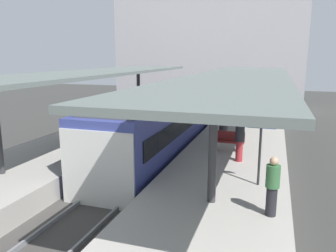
# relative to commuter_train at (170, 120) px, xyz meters

# --- Properties ---
(ground_plane) EXTENTS (80.00, 80.00, 0.00)m
(ground_plane) POSITION_rel_commuter_train_xyz_m (0.00, -3.14, -1.73)
(ground_plane) COLOR #383835
(platform_left) EXTENTS (4.40, 28.00, 1.00)m
(platform_left) POSITION_rel_commuter_train_xyz_m (-3.80, -3.14, -1.23)
(platform_left) COLOR #ADA8A0
(platform_left) RESTS_ON ground_plane
(platform_right) EXTENTS (4.40, 28.00, 1.00)m
(platform_right) POSITION_rel_commuter_train_xyz_m (3.80, -3.14, -1.23)
(platform_right) COLOR #ADA8A0
(platform_right) RESTS_ON ground_plane
(track_ballast) EXTENTS (3.20, 28.00, 0.20)m
(track_ballast) POSITION_rel_commuter_train_xyz_m (0.00, -3.14, -1.63)
(track_ballast) COLOR #423F3D
(track_ballast) RESTS_ON ground_plane
(rail_near_side) EXTENTS (0.08, 28.00, 0.14)m
(rail_near_side) POSITION_rel_commuter_train_xyz_m (-0.72, -3.14, -1.46)
(rail_near_side) COLOR slate
(rail_near_side) RESTS_ON track_ballast
(rail_far_side) EXTENTS (0.08, 28.00, 0.14)m
(rail_far_side) POSITION_rel_commuter_train_xyz_m (0.72, -3.14, -1.46)
(rail_far_side) COLOR slate
(rail_far_side) RESTS_ON track_ballast
(commuter_train) EXTENTS (2.78, 15.87, 3.10)m
(commuter_train) POSITION_rel_commuter_train_xyz_m (0.00, 0.00, 0.00)
(commuter_train) COLOR #38428C
(commuter_train) RESTS_ON track_ballast
(canopy_left) EXTENTS (4.18, 21.00, 3.34)m
(canopy_left) POSITION_rel_commuter_train_xyz_m (-3.80, -1.74, 2.49)
(canopy_left) COLOR #333335
(canopy_left) RESTS_ON platform_left
(canopy_right) EXTENTS (4.18, 21.00, 3.30)m
(canopy_right) POSITION_rel_commuter_train_xyz_m (3.80, -1.74, 2.45)
(canopy_right) COLOR #333335
(canopy_right) RESTS_ON platform_right
(platform_bench) EXTENTS (1.40, 0.41, 0.86)m
(platform_bench) POSITION_rel_commuter_train_xyz_m (3.53, -2.58, -0.26)
(platform_bench) COLOR black
(platform_bench) RESTS_ON platform_right
(platform_sign) EXTENTS (0.90, 0.08, 2.21)m
(platform_sign) POSITION_rel_commuter_train_xyz_m (5.02, -6.31, 0.90)
(platform_sign) COLOR #262628
(platform_sign) RESTS_ON platform_right
(litter_bin) EXTENTS (0.44, 0.44, 0.80)m
(litter_bin) POSITION_rel_commuter_train_xyz_m (3.00, -0.49, -0.33)
(litter_bin) COLOR #2D2D30
(litter_bin) RESTS_ON platform_right
(passenger_near_bench) EXTENTS (0.36, 0.36, 1.65)m
(passenger_near_bench) POSITION_rel_commuter_train_xyz_m (4.15, -3.97, 0.13)
(passenger_near_bench) COLOR maroon
(passenger_near_bench) RESTS_ON platform_right
(passenger_mid_platform) EXTENTS (0.36, 0.36, 1.60)m
(passenger_mid_platform) POSITION_rel_commuter_train_xyz_m (5.45, -8.39, 0.10)
(passenger_mid_platform) COLOR #232328
(passenger_mid_platform) RESTS_ON platform_right
(passenger_far_end) EXTENTS (0.36, 0.36, 1.67)m
(passenger_far_end) POSITION_rel_commuter_train_xyz_m (4.97, 3.52, 0.14)
(passenger_far_end) COLOR #232328
(passenger_far_end) RESTS_ON platform_right
(station_building_backdrop) EXTENTS (18.00, 6.00, 11.00)m
(station_building_backdrop) POSITION_rel_commuter_train_xyz_m (-1.21, 16.86, 3.77)
(station_building_backdrop) COLOR #B7B2B7
(station_building_backdrop) RESTS_ON ground_plane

